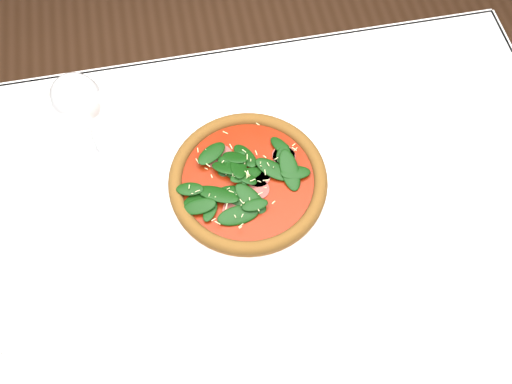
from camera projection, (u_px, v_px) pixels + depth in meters
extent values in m
plane|color=brown|center=(247.00, 338.00, 1.61)|extent=(6.00, 6.00, 0.00)
cube|color=white|center=(241.00, 243.00, 0.96)|extent=(1.20, 0.80, 0.04)
cylinder|color=#49351D|center=(4.00, 212.00, 1.40)|extent=(0.06, 0.06, 0.71)
cylinder|color=#49351D|center=(423.00, 141.00, 1.49)|extent=(0.06, 0.06, 0.71)
cube|color=white|center=(208.00, 88.00, 1.22)|extent=(1.20, 0.01, 0.22)
cylinder|color=white|center=(248.00, 185.00, 0.98)|extent=(0.31, 0.31, 0.01)
torus|color=white|center=(248.00, 184.00, 0.98)|extent=(0.31, 0.31, 0.01)
cylinder|color=#9D6126|center=(248.00, 182.00, 0.98)|extent=(0.36, 0.36, 0.01)
torus|color=#B57329|center=(248.00, 180.00, 0.97)|extent=(0.36, 0.36, 0.02)
cylinder|color=#911605|center=(248.00, 180.00, 0.97)|extent=(0.30, 0.30, 0.00)
cylinder|color=#9F4C3F|center=(248.00, 179.00, 0.97)|extent=(0.26, 0.26, 0.00)
ellipsoid|color=#0B370A|center=(248.00, 177.00, 0.96)|extent=(0.29, 0.29, 0.02)
cylinder|color=beige|center=(248.00, 175.00, 0.95)|extent=(0.26, 0.26, 0.00)
cylinder|color=silver|center=(100.00, 151.00, 1.02)|extent=(0.07, 0.07, 0.00)
cylinder|color=silver|center=(93.00, 135.00, 0.97)|extent=(0.01, 0.01, 0.10)
ellipsoid|color=silver|center=(78.00, 103.00, 0.89)|extent=(0.08, 0.08, 0.11)
cylinder|color=white|center=(422.00, 98.00, 1.07)|extent=(0.14, 0.14, 0.01)
torus|color=white|center=(422.00, 97.00, 1.06)|extent=(0.14, 0.14, 0.01)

